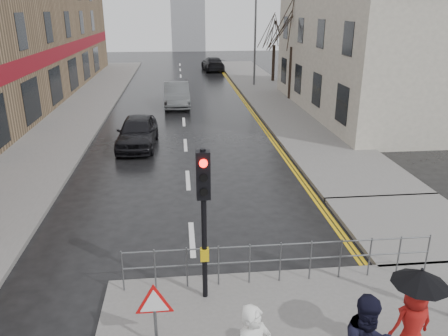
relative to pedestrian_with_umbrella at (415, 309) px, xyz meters
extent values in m
plane|color=black|center=(-3.71, 1.99, -1.21)|extent=(120.00, 120.00, 0.00)
cube|color=#605E5B|center=(-10.21, 24.99, -1.14)|extent=(4.00, 44.00, 0.14)
cube|color=#605E5B|center=(2.79, 26.99, -1.14)|extent=(4.00, 40.00, 0.14)
cube|color=#605E5B|center=(2.79, 4.99, -1.14)|extent=(4.00, 4.20, 0.14)
cube|color=beige|center=(8.29, 19.99, 2.29)|extent=(9.00, 16.00, 7.00)
cylinder|color=black|center=(-3.51, 2.19, 0.63)|extent=(0.11, 0.11, 3.40)
cube|color=black|center=(-3.51, 2.19, 1.78)|extent=(0.28, 0.22, 1.00)
cylinder|color=#FF0C07|center=(-3.51, 2.05, 2.08)|extent=(0.16, 0.04, 0.16)
cylinder|color=black|center=(-3.51, 2.05, 1.78)|extent=(0.16, 0.04, 0.16)
cylinder|color=black|center=(-3.51, 2.05, 1.48)|extent=(0.16, 0.04, 0.16)
cube|color=gold|center=(-3.51, 2.19, -0.02)|extent=(0.18, 0.14, 0.28)
cylinder|color=#595B5E|center=(-5.31, 2.59, -0.57)|extent=(0.04, 0.04, 1.00)
cylinder|color=#595B5E|center=(1.79, 2.59, -0.57)|extent=(0.04, 0.04, 1.00)
cylinder|color=#595B5E|center=(-1.76, 2.59, -0.12)|extent=(7.10, 0.04, 0.04)
cylinder|color=#595B5E|center=(-1.76, 2.59, -0.52)|extent=(7.10, 0.04, 0.04)
cylinder|color=#595B5E|center=(-4.51, 0.79, -0.64)|extent=(0.06, 0.06, 0.85)
cylinder|color=red|center=(-4.51, 0.79, -0.12)|extent=(0.80, 0.03, 0.80)
cylinder|color=white|center=(-4.51, 0.77, -0.12)|extent=(0.60, 0.03, 0.60)
cylinder|color=#595B5E|center=(2.29, 29.99, 2.93)|extent=(0.16, 0.16, 8.00)
cylinder|color=black|center=(3.79, 23.99, 0.68)|extent=(0.26, 0.26, 3.50)
cylinder|color=black|center=(4.29, 31.99, 0.43)|extent=(0.26, 0.26, 3.00)
imported|color=#A11512|center=(0.00, 0.00, -0.31)|extent=(0.79, 0.55, 1.52)
cylinder|color=black|center=(0.00, 0.00, -0.21)|extent=(0.02, 0.02, 1.72)
cone|color=black|center=(0.00, 0.00, 0.65)|extent=(0.96, 0.96, 0.28)
imported|color=black|center=(-5.91, 13.99, -0.49)|extent=(1.87, 4.28, 1.44)
imported|color=#494C4E|center=(-4.08, 22.84, -0.44)|extent=(1.70, 4.67, 1.53)
imported|color=black|center=(-0.35, 39.90, -0.51)|extent=(2.26, 4.96, 1.41)
camera|label=1|loc=(-3.93, -5.86, 4.89)|focal=35.00mm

